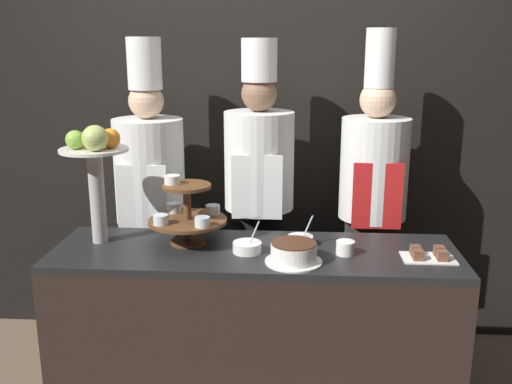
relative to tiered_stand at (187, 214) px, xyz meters
The scene contains 12 objects.
wall_back 1.00m from the tiered_stand, 69.42° to the left, with size 10.00×0.06×2.80m.
buffet_counter 0.67m from the tiered_stand, 12.03° to the right, with size 1.87×0.56×0.87m.
tiered_stand is the anchor object (origin of this frame).
fruit_pedestal 0.49m from the tiered_stand, behind, with size 0.32×0.32×0.57m.
cake_round 0.56m from the tiered_stand, 22.99° to the right, with size 0.25×0.25×0.09m.
cup_white 0.75m from the tiered_stand, ahead, with size 0.08×0.08×0.06m.
cake_square_tray 1.11m from the tiered_stand, ahead, with size 0.23×0.15×0.05m.
serving_bowl_near 0.33m from the tiered_stand, 19.02° to the right, with size 0.13×0.13×0.15m.
serving_bowl_far 0.55m from the tiered_stand, ahead, with size 0.12×0.12×0.15m.
chef_left 0.57m from the tiered_stand, 121.33° to the left, with size 0.38×0.38×1.83m.
chef_center_left 0.58m from the tiered_stand, 57.66° to the left, with size 0.38×0.38×1.82m.
chef_center_right 1.05m from the tiered_stand, 27.76° to the left, with size 0.36×0.36×1.87m.
Camera 1 is at (0.17, -2.19, 1.80)m, focal length 40.00 mm.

